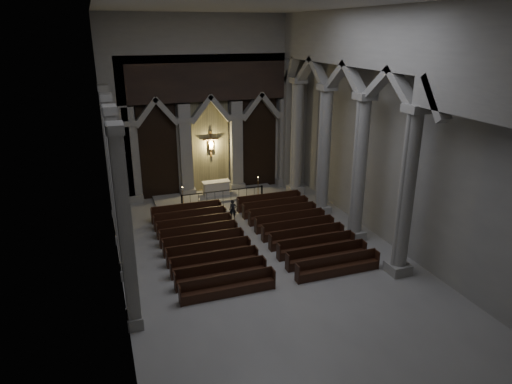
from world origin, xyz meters
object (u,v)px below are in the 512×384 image
candle_stand_right (258,193)px  worshipper (233,210)px  altar (216,188)px  candle_stand_left (183,204)px  altar_rail (223,195)px  pews (252,238)px

candle_stand_right → worshipper: (-2.58, -2.63, 0.16)m
altar → candle_stand_left: (-2.64, -1.73, -0.21)m
altar_rail → pews: altar_rail is taller
pews → worshipper: 3.60m
altar → candle_stand_left: 3.17m
altar_rail → candle_stand_left: candle_stand_left is taller
candle_stand_right → pews: bearing=-112.3°
altar → candle_stand_right: bearing=-31.3°
candle_stand_left → pews: 6.58m
candle_stand_right → pews: size_ratio=0.17×
candle_stand_right → pews: 6.73m
candle_stand_left → worshipper: 3.57m
altar_rail → worshipper: size_ratio=4.56×
altar_rail → candle_stand_right: bearing=6.2°
candle_stand_right → altar: bearing=148.7°
pews → worshipper: bearing=90.4°
candle_stand_left → altar: bearing=33.2°
altar → pews: size_ratio=0.20×
candle_stand_left → worshipper: size_ratio=1.30×
altar_rail → pews: 5.96m
worshipper → altar: bearing=110.0°
altar_rail → worshipper: 2.36m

